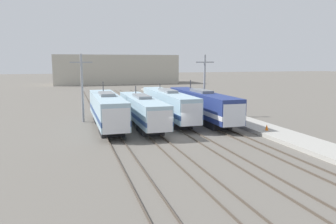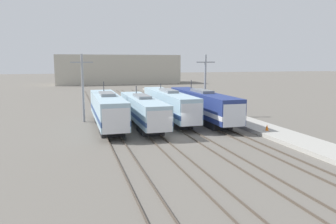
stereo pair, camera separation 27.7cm
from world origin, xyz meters
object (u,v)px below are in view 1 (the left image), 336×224
object	(u,v)px
locomotive_center_left	(143,111)
locomotive_far_right	(203,105)
catenary_tower_left	(82,86)
locomotive_center_right	(169,105)
traffic_cone	(267,127)
locomotive_far_left	(107,110)
catenary_tower_right	(204,84)

from	to	relation	value
locomotive_center_left	locomotive_far_right	distance (m)	8.71
catenary_tower_left	locomotive_center_right	bearing A→B (deg)	-12.96
traffic_cone	locomotive_far_left	bearing A→B (deg)	152.68
locomotive_center_right	locomotive_far_right	size ratio (longest dim) A/B	0.97
locomotive_center_left	catenary_tower_left	distance (m)	9.31
locomotive_far_right	catenary_tower_right	world-z (taller)	catenary_tower_right
catenary_tower_right	traffic_cone	size ratio (longest dim) A/B	13.04
catenary_tower_right	traffic_cone	xyz separation A→B (m)	(1.86, -13.56, -4.04)
locomotive_center_left	locomotive_center_right	world-z (taller)	locomotive_center_right
catenary_tower_right	locomotive_far_right	bearing A→B (deg)	-115.72
catenary_tower_left	locomotive_far_right	bearing A→B (deg)	-14.65
locomotive_far_left	catenary_tower_left	distance (m)	6.18
locomotive_center_right	locomotive_far_right	xyz separation A→B (m)	(4.30, -1.48, -0.01)
locomotive_far_left	locomotive_center_right	distance (m)	8.90
catenary_tower_right	locomotive_center_right	bearing A→B (deg)	-157.48
locomotive_far_left	locomotive_far_right	xyz separation A→B (m)	(12.89, 0.85, -0.02)
locomotive_far_left	traffic_cone	world-z (taller)	locomotive_far_left
locomotive_far_left	locomotive_far_right	distance (m)	12.92
locomotive_center_left	catenary_tower_left	bearing A→B (deg)	141.78
locomotive_center_left	locomotive_center_right	bearing A→B (deg)	34.05
locomotive_far_left	locomotive_center_left	bearing A→B (deg)	-7.62
catenary_tower_left	traffic_cone	bearing A→B (deg)	-34.95
locomotive_far_left	locomotive_center_right	bearing A→B (deg)	15.16
locomotive_center_left	locomotive_center_right	size ratio (longest dim) A/B	0.93
locomotive_far_left	locomotive_center_right	size ratio (longest dim) A/B	0.91
catenary_tower_right	traffic_cone	bearing A→B (deg)	-82.20
locomotive_center_right	catenary_tower_right	xyz separation A→B (m)	(6.26, 2.60, 2.60)
catenary_tower_right	catenary_tower_left	bearing A→B (deg)	180.00
catenary_tower_right	locomotive_center_left	bearing A→B (deg)	-152.48
traffic_cone	locomotive_center_right	bearing A→B (deg)	126.52
locomotive_center_left	traffic_cone	world-z (taller)	locomotive_center_left
locomotive_center_left	catenary_tower_left	size ratio (longest dim) A/B	1.90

